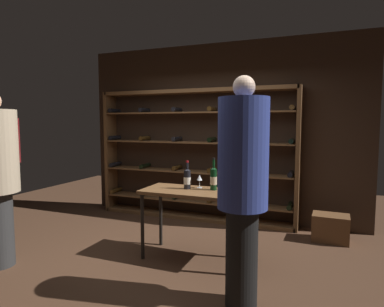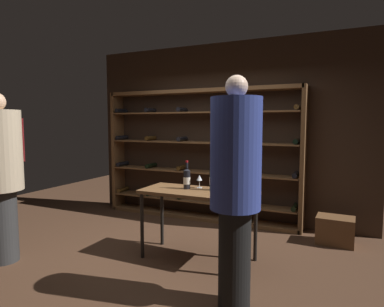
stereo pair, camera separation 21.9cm
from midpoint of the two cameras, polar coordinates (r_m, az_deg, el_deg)
name	(u,v)px [view 1 (the left image)]	position (r m, az deg, el deg)	size (l,w,h in m)	color
ground_plane	(174,257)	(4.21, -4.72, -17.58)	(9.66, 9.66, 0.00)	#472D1E
back_wall	(218,132)	(5.58, 3.52, 3.69)	(4.80, 0.10, 2.96)	#332319
wine_rack	(194,155)	(5.53, -0.78, -0.35)	(3.42, 0.32, 2.20)	brown
tasting_table	(199,198)	(3.92, -0.38, -7.76)	(1.37, 0.58, 0.84)	brown
person_guest_blue_shirt	(243,181)	(2.88, 6.67, -4.73)	(0.44, 0.44, 2.04)	black
wine_crate	(330,228)	(4.99, 21.82, -11.96)	(0.48, 0.34, 0.37)	brown
wine_bottle_red_label	(214,178)	(3.92, 2.18, -4.35)	(0.08, 0.08, 0.39)	black
wine_bottle_gold_foil	(187,178)	(3.99, -2.41, -4.38)	(0.09, 0.09, 0.35)	black
wine_bottle_green_slim	(252,179)	(3.92, 8.79, -4.44)	(0.08, 0.08, 0.37)	black
wine_glass_stemmed_right	(238,186)	(3.67, 6.28, -5.59)	(0.08, 0.08, 0.15)	silver
wine_glass_stemmed_center	(200,178)	(4.05, -0.23, -4.37)	(0.07, 0.07, 0.16)	silver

